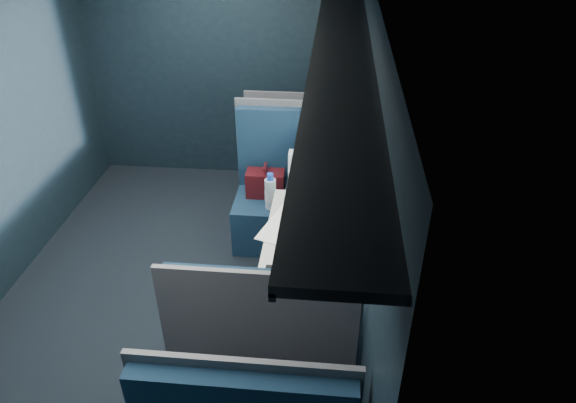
# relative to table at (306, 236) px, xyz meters

# --- Properties ---
(ground) EXTENTS (2.80, 4.20, 0.01)m
(ground) POSITION_rel_table_xyz_m (-1.03, 0.00, -0.67)
(ground) COLOR black
(room_shell) EXTENTS (3.00, 4.40, 2.40)m
(room_shell) POSITION_rel_table_xyz_m (-1.01, 0.00, 0.81)
(room_shell) COLOR black
(room_shell) RESTS_ON ground
(table) EXTENTS (0.62, 1.00, 0.74)m
(table) POSITION_rel_table_xyz_m (0.00, 0.00, 0.00)
(table) COLOR #54565E
(table) RESTS_ON ground
(seat_bay_near) EXTENTS (1.04, 0.62, 1.26)m
(seat_bay_near) POSITION_rel_table_xyz_m (-0.19, 0.87, -0.24)
(seat_bay_near) COLOR #0C2138
(seat_bay_near) RESTS_ON ground
(seat_bay_far) EXTENTS (1.04, 0.62, 1.26)m
(seat_bay_far) POSITION_rel_table_xyz_m (-0.18, -0.87, -0.25)
(seat_bay_far) COLOR #0C2138
(seat_bay_far) RESTS_ON ground
(seat_row_front) EXTENTS (1.04, 0.51, 1.16)m
(seat_row_front) POSITION_rel_table_xyz_m (-0.18, 1.80, -0.25)
(seat_row_front) COLOR #0C2138
(seat_row_front) RESTS_ON ground
(man) EXTENTS (0.53, 0.56, 1.32)m
(man) POSITION_rel_table_xyz_m (0.07, 0.70, 0.06)
(man) COLOR black
(man) RESTS_ON ground
(woman) EXTENTS (0.53, 0.56, 1.32)m
(woman) POSITION_rel_table_xyz_m (0.07, -0.71, 0.06)
(woman) COLOR black
(woman) RESTS_ON ground
(papers) EXTENTS (0.70, 0.84, 0.01)m
(papers) POSITION_rel_table_xyz_m (-0.00, 0.08, 0.08)
(papers) COLOR white
(papers) RESTS_ON table
(laptop) EXTENTS (0.27, 0.33, 0.22)m
(laptop) POSITION_rel_table_xyz_m (0.29, -0.03, 0.14)
(laptop) COLOR silver
(laptop) RESTS_ON table
(bottle_small) EXTENTS (0.06, 0.06, 0.21)m
(bottle_small) POSITION_rel_table_xyz_m (0.19, 0.38, 0.17)
(bottle_small) COLOR silver
(bottle_small) RESTS_ON table
(cup) EXTENTS (0.07, 0.07, 0.09)m
(cup) POSITION_rel_table_xyz_m (0.25, 0.39, 0.12)
(cup) COLOR white
(cup) RESTS_ON table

